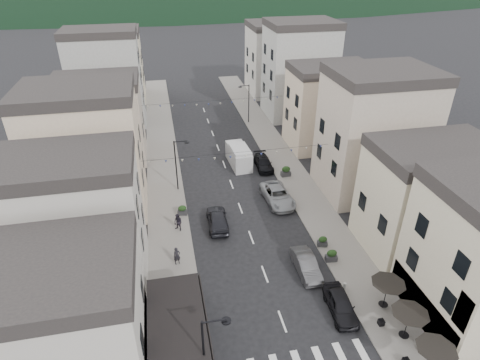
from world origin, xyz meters
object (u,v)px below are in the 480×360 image
object	(u,v)px
parked_car_b	(306,265)
parked_car_d	(263,163)
delivery_van	(239,156)
pedestrian_a	(177,256)
parked_car_c	(278,195)
parked_car_e	(218,219)
parked_car_a	(341,305)
pedestrian_b	(178,222)

from	to	relation	value
parked_car_b	parked_car_d	size ratio (longest dim) A/B	0.95
delivery_van	pedestrian_a	distance (m)	19.08
parked_car_d	parked_car_c	bearing A→B (deg)	-91.76
parked_car_d	parked_car_e	world-z (taller)	parked_car_e
parked_car_a	parked_car_c	size ratio (longest dim) A/B	0.76
parked_car_d	delivery_van	bearing A→B (deg)	155.02
pedestrian_a	pedestrian_b	bearing A→B (deg)	69.05
delivery_van	parked_car_c	bearing A→B (deg)	-79.33
pedestrian_b	parked_car_a	bearing A→B (deg)	-6.15
parked_car_a	parked_car_e	distance (m)	14.36
pedestrian_a	pedestrian_b	world-z (taller)	pedestrian_b
parked_car_c	parked_car_e	size ratio (longest dim) A/B	1.18
parked_car_b	parked_car_c	size ratio (longest dim) A/B	0.77
delivery_van	parked_car_a	bearing A→B (deg)	-87.37
parked_car_a	pedestrian_a	world-z (taller)	pedestrian_a
parked_car_d	parked_car_b	bearing A→B (deg)	-91.82
parked_car_b	delivery_van	size ratio (longest dim) A/B	0.80
parked_car_a	delivery_van	distance (m)	24.71
pedestrian_a	parked_car_e	bearing A→B (deg)	32.68
parked_car_a	parked_car_e	bearing A→B (deg)	124.49
parked_car_d	pedestrian_b	bearing A→B (deg)	-134.28
parked_car_c	pedestrian_a	bearing A→B (deg)	-148.78
parked_car_c	parked_car_d	size ratio (longest dim) A/B	1.23
parked_car_a	parked_car_c	world-z (taller)	parked_car_c
parked_car_d	pedestrian_b	xyz separation A→B (m)	(-11.18, -10.78, 0.34)
parked_car_b	parked_car_e	size ratio (longest dim) A/B	0.91
parked_car_b	pedestrian_a	distance (m)	10.88
parked_car_a	parked_car_d	bearing A→B (deg)	93.78
delivery_van	parked_car_e	bearing A→B (deg)	-114.26
delivery_van	pedestrian_b	size ratio (longest dim) A/B	3.09
parked_car_e	pedestrian_b	xyz separation A→B (m)	(-3.78, -0.02, 0.19)
parked_car_d	pedestrian_a	world-z (taller)	pedestrian_a
parked_car_c	parked_car_d	world-z (taller)	parked_car_c
parked_car_a	delivery_van	world-z (taller)	delivery_van
parked_car_e	delivery_van	bearing A→B (deg)	-108.05
parked_car_d	pedestrian_a	size ratio (longest dim) A/B	2.77
parked_car_a	parked_car_b	xyz separation A→B (m)	(-1.02, 4.63, -0.01)
parked_car_b	parked_car_e	distance (m)	9.96
parked_car_b	parked_car_d	distance (m)	18.56
parked_car_c	pedestrian_a	size ratio (longest dim) A/B	3.41
parked_car_b	pedestrian_b	bearing A→B (deg)	142.32
parked_car_c	delivery_van	size ratio (longest dim) A/B	1.03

